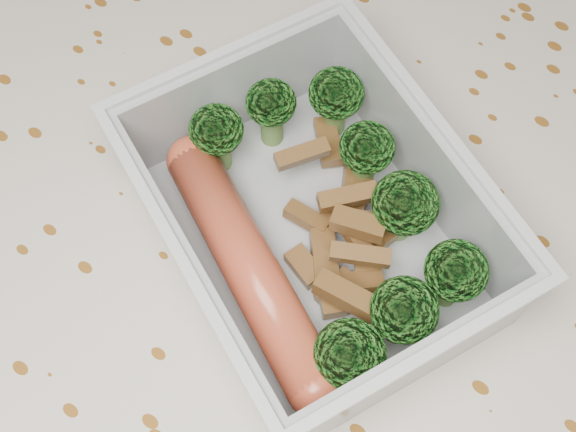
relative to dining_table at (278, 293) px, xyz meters
The scene contains 6 objects.
dining_table is the anchor object (origin of this frame).
tablecloth 0.05m from the dining_table, ahead, with size 1.46×0.96×0.19m.
lunch_container 0.12m from the dining_table, 23.11° to the left, with size 0.24×0.22×0.07m.
broccoli_florets 0.13m from the dining_table, 34.21° to the left, with size 0.18×0.15×0.05m.
meat_pile 0.11m from the dining_table, 29.38° to the left, with size 0.10×0.11×0.03m.
sausage 0.12m from the dining_table, 76.40° to the right, with size 0.16×0.09×0.03m.
Camera 1 is at (0.12, -0.15, 1.17)m, focal length 50.00 mm.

